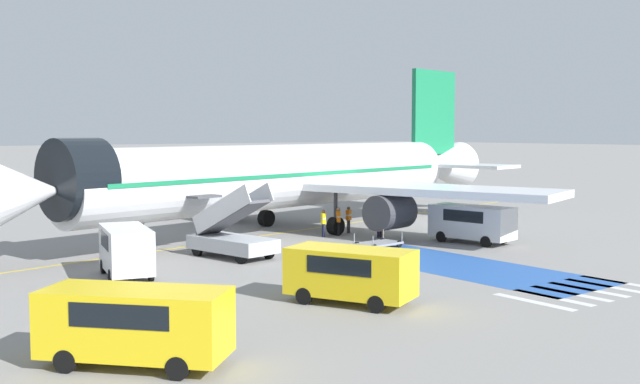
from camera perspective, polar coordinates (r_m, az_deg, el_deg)
name	(u,v)px	position (r m, az deg, el deg)	size (l,w,h in m)	color
ground_plane	(266,236)	(46.18, -4.11, -3.37)	(600.00, 600.00, 0.00)	gray
apron_leadline_yellow	(283,233)	(47.62, -2.86, -3.12)	(0.20, 74.09, 0.01)	gold
apron_stand_patch_blue	(464,267)	(36.49, 10.94, -5.59)	(5.14, 13.82, 0.01)	#2856A8
apron_walkway_bar_0	(534,302)	(29.73, 15.96, -8.05)	(0.44, 3.60, 0.01)	silver
apron_walkway_bar_1	(552,297)	(30.69, 17.29, -7.68)	(0.44, 3.60, 0.01)	silver
apron_walkway_bar_2	(570,293)	(31.66, 18.54, -7.33)	(0.44, 3.60, 0.01)	silver
apron_walkway_bar_3	(588,289)	(32.65, 19.71, -7.00)	(0.44, 3.60, 0.01)	silver
apron_walkway_bar_4	(604,286)	(33.66, 20.81, -6.69)	(0.44, 3.60, 0.01)	silver
apron_walkway_bar_5	(619,282)	(34.67, 21.85, -6.39)	(0.44, 3.60, 0.01)	silver
airliner	(290,176)	(47.73, -2.32, 1.24)	(40.56, 33.32, 11.23)	silver
boarding_stairs_forward	(232,238)	(38.58, -6.74, -3.52)	(3.01, 5.49, 3.90)	#ADB2BA
fuel_tanker	(225,180)	(72.98, -7.27, 0.95)	(9.40, 3.04, 3.47)	#38383D
service_van_0	(126,248)	(34.18, -14.57, -4.12)	(2.83, 4.58, 2.22)	silver
service_van_1	(351,271)	(28.15, 2.34, -6.00)	(3.85, 5.13, 2.07)	yellow
service_van_2	(472,221)	(44.02, 11.51, -2.16)	(2.70, 5.02, 2.15)	silver
service_van_3	(135,320)	(21.43, -13.89, -9.44)	(4.89, 5.18, 2.14)	yellow
baggage_cart	(378,244)	(41.47, 4.46, -3.94)	(2.74, 1.75, 0.87)	gray
ground_crew_0	(379,222)	(45.44, 4.55, -2.27)	(0.48, 0.34, 1.69)	#191E38
ground_crew_1	(323,221)	(45.53, 0.26, -2.24)	(0.37, 0.48, 1.69)	#191E38
ground_crew_2	(338,219)	(46.13, 1.41, -2.10)	(0.41, 0.49, 1.76)	black
ground_crew_3	(349,218)	(47.41, 2.19, -1.97)	(0.49, 0.38, 1.69)	#2D2D33
traffic_cone_0	(503,231)	(48.17, 13.75, -2.88)	(0.42, 0.42, 0.47)	orange
traffic_cone_1	(381,231)	(46.67, 4.67, -2.99)	(0.43, 0.43, 0.48)	orange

